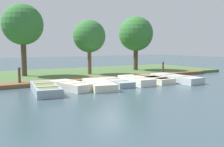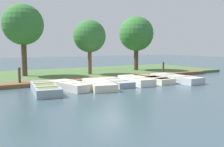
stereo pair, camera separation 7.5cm
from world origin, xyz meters
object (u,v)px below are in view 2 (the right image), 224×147
object	(u,v)px
mooring_post_near	(20,77)
rowboat_5	(154,79)
rowboat_3	(116,82)
rowboat_0	(45,88)
park_tree_far_left	(23,25)
rowboat_1	(71,85)
rowboat_6	(176,78)
park_tree_left	(90,36)
rowboat_2	(98,85)
mooring_post_far	(163,69)
rowboat_4	(136,80)
park_tree_center	(136,34)

from	to	relation	value
mooring_post_near	rowboat_5	bearing A→B (deg)	73.41
rowboat_3	mooring_post_near	distance (m)	5.44
rowboat_0	mooring_post_near	size ratio (longest dim) A/B	3.15
park_tree_far_left	rowboat_1	bearing A→B (deg)	13.06
rowboat_0	park_tree_far_left	size ratio (longest dim) A/B	0.68
rowboat_5	rowboat_6	world-z (taller)	rowboat_6
park_tree_left	rowboat_0	bearing A→B (deg)	-44.65
rowboat_2	park_tree_left	xyz separation A→B (m)	(-4.75, 1.67, 2.76)
rowboat_3	park_tree_left	distance (m)	5.11
mooring_post_near	rowboat_2	bearing A→B (deg)	53.65
rowboat_5	mooring_post_far	size ratio (longest dim) A/B	2.48
rowboat_1	rowboat_4	xyz separation A→B (m)	(0.13, 4.05, 0.01)
rowboat_4	mooring_post_near	world-z (taller)	mooring_post_near
rowboat_3	park_tree_far_left	bearing A→B (deg)	-139.75
rowboat_2	rowboat_3	size ratio (longest dim) A/B	1.09
mooring_post_far	park_tree_center	world-z (taller)	park_tree_center
rowboat_5	park_tree_center	size ratio (longest dim) A/B	0.57
park_tree_far_left	rowboat_4	bearing A→B (deg)	43.14
rowboat_3	park_tree_center	size ratio (longest dim) A/B	0.59
rowboat_2	park_tree_center	world-z (taller)	park_tree_center
rowboat_5	park_tree_far_left	bearing A→B (deg)	-131.24
mooring_post_near	mooring_post_far	distance (m)	10.44
mooring_post_far	mooring_post_near	bearing A→B (deg)	-90.00
rowboat_2	park_tree_far_left	xyz separation A→B (m)	(-5.98, -2.70, 3.48)
park_tree_center	mooring_post_far	bearing A→B (deg)	6.08
rowboat_2	rowboat_4	bearing A→B (deg)	106.73
mooring_post_near	park_tree_center	bearing A→B (deg)	107.21
rowboat_0	park_tree_far_left	distance (m)	6.74
rowboat_6	park_tree_far_left	size ratio (longest dim) A/B	0.70
rowboat_6	park_tree_left	distance (m)	6.78
rowboat_1	park_tree_far_left	distance (m)	6.69
rowboat_6	mooring_post_near	distance (m)	9.47
mooring_post_near	park_tree_left	xyz separation A→B (m)	(-2.11, 5.26, 2.40)
rowboat_1	park_tree_left	xyz separation A→B (m)	(-4.34, 3.08, 2.75)
rowboat_0	rowboat_3	size ratio (longest dim) A/B	1.22
rowboat_4	park_tree_far_left	distance (m)	8.55
rowboat_6	park_tree_left	size ratio (longest dim) A/B	0.86
rowboat_2	park_tree_far_left	size ratio (longest dim) A/B	0.61
rowboat_4	park_tree_far_left	world-z (taller)	park_tree_far_left
park_tree_far_left	park_tree_center	bearing A→B (deg)	88.72
park_tree_far_left	rowboat_5	bearing A→B (deg)	50.36
mooring_post_near	rowboat_1	bearing A→B (deg)	44.30
rowboat_1	rowboat_2	world-z (taller)	rowboat_1
park_tree_left	rowboat_2	bearing A→B (deg)	-19.37
park_tree_left	rowboat_5	bearing A→B (deg)	28.79
rowboat_6	rowboat_4	bearing A→B (deg)	-101.27
mooring_post_near	mooring_post_far	size ratio (longest dim) A/B	1.00
rowboat_1	rowboat_6	distance (m)	6.89
park_tree_center	rowboat_6	bearing A→B (deg)	-10.14
park_tree_left	rowboat_6	bearing A→B (deg)	37.66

